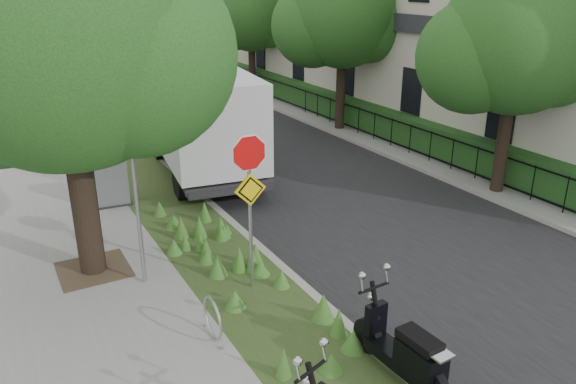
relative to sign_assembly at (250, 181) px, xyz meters
name	(u,v)px	position (x,y,z in m)	size (l,w,h in m)	color
ground	(328,287)	(1.40, -0.58, -2.33)	(120.00, 120.00, 0.00)	#4C5147
sidewalk_near	(39,174)	(-2.85, 9.42, -2.27)	(3.50, 60.00, 0.12)	gray
verge	(127,161)	(-0.10, 9.42, -2.27)	(2.00, 60.00, 0.12)	#2F441D
kerb_near	(157,156)	(0.90, 9.42, -2.26)	(0.20, 60.00, 0.13)	#9E9991
road	(249,144)	(4.40, 9.42, -2.32)	(7.00, 60.00, 0.01)	black
kerb_far	(329,131)	(7.90, 9.42, -2.26)	(0.20, 60.00, 0.13)	#9E9991
footpath_far	(363,126)	(9.60, 9.42, -2.27)	(3.20, 60.00, 0.12)	gray
street_tree_main	(56,38)	(-2.68, 2.28, 2.48)	(6.21, 5.54, 7.66)	black
bare_post	(135,188)	(-1.80, 1.22, -0.21)	(0.08, 0.08, 4.00)	#A5A8AD
bike_hoop	(213,318)	(-1.30, -1.18, -1.83)	(0.06, 0.78, 0.77)	#A5A8AD
sign_assembly	(250,181)	(0.00, 0.00, 0.00)	(0.94, 0.08, 3.22)	#A5A8AD
fence_far	(344,114)	(8.60, 9.42, -1.66)	(0.04, 24.00, 1.00)	black
hedge_far	(358,112)	(9.30, 9.42, -1.66)	(1.00, 24.00, 1.10)	#194117
terrace_houses	(433,19)	(12.89, 9.42, 1.83)	(7.40, 26.40, 8.20)	beige
far_tree_a	(514,46)	(8.34, 1.46, 1.80)	(4.60, 4.10, 6.22)	black
far_tree_b	(341,17)	(8.34, 9.46, 2.04)	(4.83, 4.31, 6.56)	black
far_tree_c	(250,16)	(8.34, 17.46, 1.63)	(4.37, 3.89, 5.93)	black
scooter_far	(409,357)	(0.81, -3.65, -1.75)	(0.48, 1.98, 0.94)	black
box_truck	(203,120)	(1.70, 6.82, -0.52)	(3.22, 6.40, 2.77)	#262628
utility_cabinet	(111,183)	(-1.40, 5.68, -1.61)	(0.98, 0.70, 1.24)	#262628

